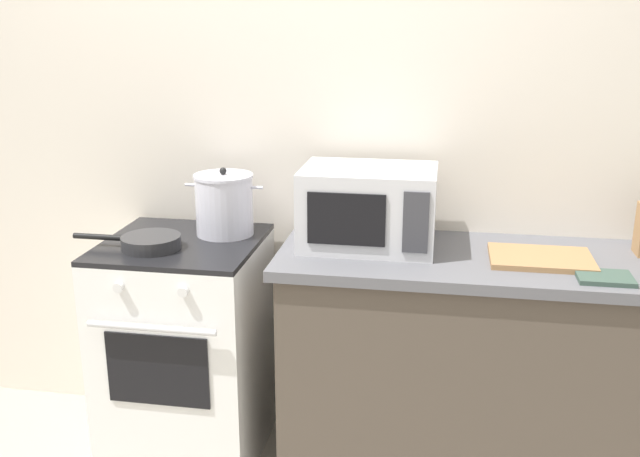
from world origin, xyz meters
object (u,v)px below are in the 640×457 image
Objects in this scene: stock_pot at (224,204)px; cutting_board at (541,258)px; microwave at (369,207)px; oven_mitt at (605,277)px; stove at (187,349)px; frying_pan at (149,242)px.

stock_pot reaches higher than cutting_board.
cutting_board is (0.63, -0.08, -0.14)m from microwave.
microwave is 0.86m from oven_mitt.
frying_pan is at bearing -128.63° from stove.
frying_pan is (-0.08, -0.10, 0.48)m from stove.
cutting_board is 2.00× the size of oven_mitt.
stock_pot is at bearing 41.52° from stove.
stock_pot is at bearing 175.40° from microwave.
frying_pan is at bearing -167.14° from microwave.
microwave is at bearing 6.25° from stove.
microwave is at bearing -4.60° from stock_pot.
frying_pan is 1.18× the size of cutting_board.
cutting_board is (1.44, 0.11, -0.02)m from frying_pan.
cutting_board reaches higher than oven_mitt.
stove is 1.43m from cutting_board.
oven_mitt is at bearing -16.24° from microwave.
frying_pan is 1.44m from cutting_board.
microwave is (0.58, -0.05, 0.03)m from stock_pot.
frying_pan is 2.35× the size of oven_mitt.
stock_pot is 0.34m from frying_pan.
cutting_board is (1.35, 0.00, 0.47)m from stove.
microwave reaches higher than oven_mitt.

